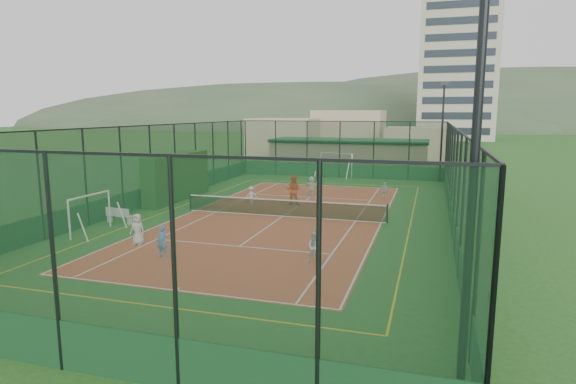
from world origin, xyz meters
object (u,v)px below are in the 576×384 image
object	(u,v)px
floodlight_se	(471,212)
child_near_right	(315,247)
apartment_tower	(457,66)
coach	(293,190)
child_near_mid	(162,241)
clubhouse	(349,155)
child_near_left	(137,229)
child_far_right	(385,191)
child_far_back	(312,186)
floodlight_ne	(442,133)
futsal_goal_far	(336,165)
white_bench	(119,215)
futsal_goal_near	(90,214)
child_far_left	(251,195)

from	to	relation	value
floodlight_se	child_near_right	bearing A→B (deg)	118.79
apartment_tower	coach	bearing A→B (deg)	-98.95
floodlight_se	child_near_mid	size ratio (longest dim) A/B	6.34
coach	clubhouse	bearing A→B (deg)	-90.96
child_near_left	child_far_right	distance (m)	17.21
child_near_mid	child_far_back	size ratio (longest dim) A/B	0.93
child_far_right	child_far_back	bearing A→B (deg)	7.35
floodlight_ne	child_near_mid	xyz separation A→B (m)	(-10.98, -25.35, -3.46)
child_far_back	futsal_goal_far	bearing A→B (deg)	-68.74
child_near_mid	coach	size ratio (longest dim) A/B	0.68
white_bench	coach	world-z (taller)	coach
child_near_left	clubhouse	bearing A→B (deg)	80.11
futsal_goal_near	child_near_mid	bearing A→B (deg)	-113.26
floodlight_se	child_far_back	bearing A→B (deg)	110.22
child_far_right	child_far_back	distance (m)	5.02
futsal_goal_near	futsal_goal_far	distance (m)	24.85
futsal_goal_near	child_near_mid	size ratio (longest dim) A/B	2.22
futsal_goal_far	floodlight_se	bearing A→B (deg)	-58.88
child_near_mid	child_far_left	bearing A→B (deg)	97.03
child_far_left	child_far_right	xyz separation A→B (m)	(7.94, 4.26, -0.00)
clubhouse	child_far_left	world-z (taller)	clubhouse
clubhouse	futsal_goal_far	bearing A→B (deg)	-94.93
futsal_goal_near	coach	size ratio (longest dim) A/B	1.51
futsal_goal_far	child_far_left	bearing A→B (deg)	-83.50
futsal_goal_far	child_near_right	world-z (taller)	futsal_goal_far
futsal_goal_near	coach	bearing A→B (deg)	-36.23
child_far_right	child_far_left	bearing A→B (deg)	33.19
floodlight_ne	apartment_tower	size ratio (longest dim) A/B	0.28
child_far_left	child_far_back	distance (m)	5.00
floodlight_se	apartment_tower	size ratio (longest dim) A/B	0.28
futsal_goal_near	child_far_right	bearing A→B (deg)	-42.66
apartment_tower	child_far_back	xyz separation A→B (m)	(-12.01, -75.22, -14.29)
child_far_right	child_near_left	bearing A→B (deg)	61.74
floodlight_se	child_far_left	world-z (taller)	floodlight_se
futsal_goal_near	child_far_back	world-z (taller)	futsal_goal_near
floodlight_ne	child_near_mid	size ratio (longest dim) A/B	6.34
apartment_tower	child_near_right	bearing A→B (deg)	-95.28
futsal_goal_far	child_near_mid	distance (m)	26.29
apartment_tower	child_near_left	size ratio (longest dim) A/B	21.58
white_bench	child_near_left	bearing A→B (deg)	-37.78
clubhouse	child_far_left	xyz separation A→B (m)	(-2.94, -19.27, -0.98)
clubhouse	white_bench	bearing A→B (deg)	-106.67
floodlight_se	clubhouse	size ratio (longest dim) A/B	0.54
clubhouse	apartment_tower	distance (m)	62.64
white_bench	child_far_left	distance (m)	8.34
futsal_goal_far	floodlight_ne	bearing A→B (deg)	10.82
child_near_left	child_far_back	xyz separation A→B (m)	(4.42, 14.18, 0.00)
futsal_goal_near	child_far_left	bearing A→B (deg)	-27.10
child_near_right	futsal_goal_near	bearing A→B (deg)	167.65
apartment_tower	child_near_mid	distance (m)	92.99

